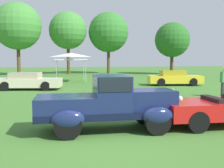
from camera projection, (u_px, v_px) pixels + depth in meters
name	position (u px, v px, depth m)	size (l,w,h in m)	color
ground_plane	(110.00, 135.00, 7.73)	(120.00, 120.00, 0.00)	#42752D
feature_pickup_truck	(109.00, 103.00, 8.11)	(4.39, 1.82, 1.70)	black
show_car_cream	(28.00, 81.00, 18.71)	(4.77, 2.36, 1.22)	beige
show_car_yellow	(174.00, 78.00, 21.74)	(4.50, 2.25, 1.22)	yellow
spectator_near_truck	(224.00, 81.00, 15.05)	(0.42, 0.27, 1.69)	#383838
canopy_tent_left_field	(71.00, 56.00, 24.47)	(2.85, 2.85, 2.71)	#B7B7BC
treeline_mid_left	(18.00, 26.00, 33.55)	(6.02, 6.02, 9.28)	brown
treeline_center	(68.00, 31.00, 36.58)	(5.18, 5.18, 8.64)	brown
treeline_mid_right	(108.00, 32.00, 37.96)	(5.72, 5.72, 8.77)	brown
treeline_far_right	(172.00, 40.00, 36.15)	(4.74, 4.74, 7.07)	#47331E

